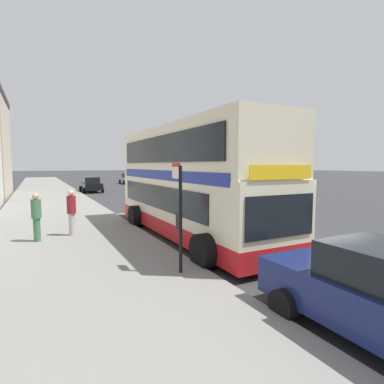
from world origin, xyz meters
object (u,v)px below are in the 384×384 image
parked_car_black_ahead (91,185)px  pedestrian_further_back (72,211)px  double_decker_bus (189,186)px  parked_car_silver_behind (128,179)px  bus_stop_sign (179,209)px  pedestrian_waiting_near_sign (36,215)px

parked_car_black_ahead → pedestrian_further_back: size_ratio=2.34×
double_decker_bus → parked_car_black_ahead: double_decker_bus is taller
parked_car_silver_behind → pedestrian_further_back: 35.55m
double_decker_bus → bus_stop_sign: 4.60m
parked_car_black_ahead → parked_car_silver_behind: same height
parked_car_black_ahead → parked_car_silver_behind: 14.42m
double_decker_bus → parked_car_silver_behind: size_ratio=2.49×
bus_stop_sign → double_decker_bus: bearing=60.3°
parked_car_silver_behind → pedestrian_waiting_near_sign: size_ratio=2.39×
parked_car_black_ahead → pedestrian_waiting_near_sign: 22.34m
parked_car_silver_behind → pedestrian_waiting_near_sign: 36.37m
parked_car_black_ahead → pedestrian_further_back: bearing=79.4°
bus_stop_sign → pedestrian_waiting_near_sign: bearing=122.1°
parked_car_black_ahead → pedestrian_waiting_near_sign: bearing=76.5°
double_decker_bus → parked_car_silver_behind: bearing=78.7°
double_decker_bus → pedestrian_further_back: (-4.32, 1.67, -0.94)m
parked_car_black_ahead → parked_car_silver_behind: size_ratio=1.00×
double_decker_bus → pedestrian_further_back: bearing=158.8°
double_decker_bus → bus_stop_sign: bearing=-119.7°
parked_car_black_ahead → pedestrian_further_back: 21.65m
parked_car_silver_behind → pedestrian_further_back: pedestrian_further_back is taller
parked_car_silver_behind → pedestrian_waiting_near_sign: (-12.62, -34.11, 0.30)m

